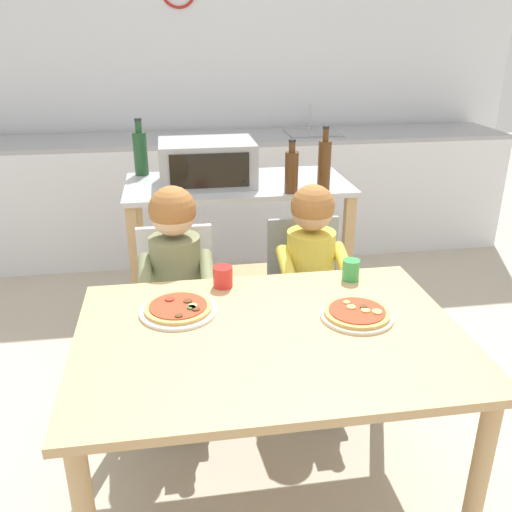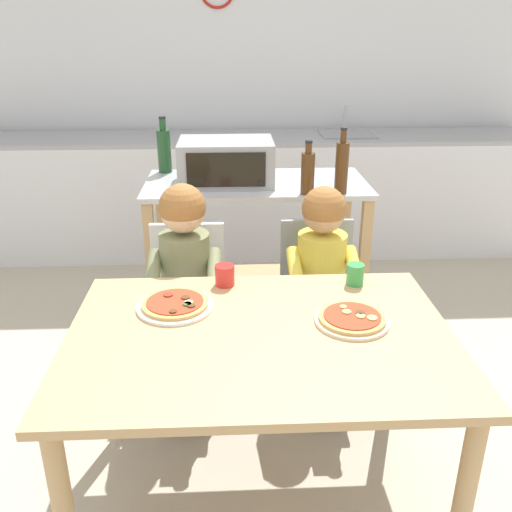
{
  "view_description": "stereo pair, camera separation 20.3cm",
  "coord_description": "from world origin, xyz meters",
  "px_view_note": "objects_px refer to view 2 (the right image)",
  "views": [
    {
      "loc": [
        -0.29,
        -1.55,
        1.66
      ],
      "look_at": [
        0.0,
        0.3,
        0.88
      ],
      "focal_mm": 38.6,
      "sensor_mm": 36.0,
      "label": 1
    },
    {
      "loc": [
        -0.09,
        -1.57,
        1.66
      ],
      "look_at": [
        0.0,
        0.3,
        0.88
      ],
      "focal_mm": 38.6,
      "sensor_mm": 36.0,
      "label": 2
    }
  ],
  "objects_px": {
    "kitchen_island_cart": "(256,236)",
    "child_in_yellow_shirt": "(323,270)",
    "bottle_tall_green_wine": "(164,149)",
    "toaster_oven": "(226,162)",
    "pizza_plate_white": "(175,305)",
    "dining_chair_right": "(317,294)",
    "child_in_olive_shirt": "(185,271)",
    "dining_chair_left": "(188,299)",
    "drinking_cup_red": "(225,275)",
    "dining_table": "(260,358)",
    "pizza_plate_cream": "(352,319)",
    "bottle_slim_sauce": "(342,166)",
    "bottle_clear_vinegar": "(308,172)",
    "drinking_cup_green": "(355,274)"
  },
  "relations": [
    {
      "from": "kitchen_island_cart",
      "to": "child_in_yellow_shirt",
      "type": "bearing_deg",
      "value": -64.4
    },
    {
      "from": "kitchen_island_cart",
      "to": "bottle_tall_green_wine",
      "type": "distance_m",
      "value": 0.69
    },
    {
      "from": "toaster_oven",
      "to": "pizza_plate_white",
      "type": "relative_size",
      "value": 1.72
    },
    {
      "from": "dining_chair_right",
      "to": "bottle_tall_green_wine",
      "type": "bearing_deg",
      "value": 138.45
    },
    {
      "from": "dining_chair_right",
      "to": "child_in_yellow_shirt",
      "type": "height_order",
      "value": "child_in_yellow_shirt"
    },
    {
      "from": "child_in_olive_shirt",
      "to": "child_in_yellow_shirt",
      "type": "bearing_deg",
      "value": 2.23
    },
    {
      "from": "bottle_tall_green_wine",
      "to": "dining_chair_left",
      "type": "xyz_separation_m",
      "value": [
        0.15,
        -0.7,
        -0.56
      ]
    },
    {
      "from": "dining_chair_right",
      "to": "drinking_cup_red",
      "type": "height_order",
      "value": "dining_chair_right"
    },
    {
      "from": "kitchen_island_cart",
      "to": "dining_chair_left",
      "type": "distance_m",
      "value": 0.6
    },
    {
      "from": "bottle_tall_green_wine",
      "to": "child_in_olive_shirt",
      "type": "distance_m",
      "value": 0.91
    },
    {
      "from": "dining_table",
      "to": "dining_chair_right",
      "type": "relative_size",
      "value": 1.57
    },
    {
      "from": "pizza_plate_white",
      "to": "pizza_plate_cream",
      "type": "height_order",
      "value": "same"
    },
    {
      "from": "dining_chair_left",
      "to": "dining_table",
      "type": "bearing_deg",
      "value": -68.08
    },
    {
      "from": "dining_table",
      "to": "dining_chair_left",
      "type": "height_order",
      "value": "dining_chair_left"
    },
    {
      "from": "dining_table",
      "to": "child_in_olive_shirt",
      "type": "distance_m",
      "value": 0.68
    },
    {
      "from": "bottle_tall_green_wine",
      "to": "drinking_cup_red",
      "type": "bearing_deg",
      "value": -72.83
    },
    {
      "from": "bottle_slim_sauce",
      "to": "kitchen_island_cart",
      "type": "bearing_deg",
      "value": 150.43
    },
    {
      "from": "child_in_olive_shirt",
      "to": "drinking_cup_red",
      "type": "xyz_separation_m",
      "value": [
        0.18,
        -0.24,
        0.09
      ]
    },
    {
      "from": "bottle_slim_sauce",
      "to": "child_in_olive_shirt",
      "type": "distance_m",
      "value": 0.9
    },
    {
      "from": "dining_chair_right",
      "to": "drinking_cup_red",
      "type": "xyz_separation_m",
      "value": [
        -0.43,
        -0.39,
        0.29
      ]
    },
    {
      "from": "toaster_oven",
      "to": "pizza_plate_cream",
      "type": "height_order",
      "value": "toaster_oven"
    },
    {
      "from": "pizza_plate_cream",
      "to": "bottle_tall_green_wine",
      "type": "bearing_deg",
      "value": 118.93
    },
    {
      "from": "pizza_plate_white",
      "to": "pizza_plate_cream",
      "type": "bearing_deg",
      "value": -12.22
    },
    {
      "from": "bottle_clear_vinegar",
      "to": "pizza_plate_white",
      "type": "xyz_separation_m",
      "value": [
        -0.57,
        -0.78,
        -0.28
      ]
    },
    {
      "from": "bottle_tall_green_wine",
      "to": "drinking_cup_red",
      "type": "xyz_separation_m",
      "value": [
        0.33,
        -1.06,
        -0.27
      ]
    },
    {
      "from": "bottle_tall_green_wine",
      "to": "drinking_cup_red",
      "type": "height_order",
      "value": "bottle_tall_green_wine"
    },
    {
      "from": "child_in_yellow_shirt",
      "to": "pizza_plate_cream",
      "type": "relative_size",
      "value": 3.94
    },
    {
      "from": "dining_table",
      "to": "dining_chair_right",
      "type": "height_order",
      "value": "dining_chair_right"
    },
    {
      "from": "bottle_clear_vinegar",
      "to": "child_in_yellow_shirt",
      "type": "relative_size",
      "value": 0.26
    },
    {
      "from": "child_in_olive_shirt",
      "to": "pizza_plate_white",
      "type": "relative_size",
      "value": 3.75
    },
    {
      "from": "bottle_slim_sauce",
      "to": "child_in_olive_shirt",
      "type": "relative_size",
      "value": 0.3
    },
    {
      "from": "bottle_clear_vinegar",
      "to": "bottle_tall_green_wine",
      "type": "distance_m",
      "value": 0.86
    },
    {
      "from": "child_in_olive_shirt",
      "to": "pizza_plate_cream",
      "type": "distance_m",
      "value": 0.83
    },
    {
      "from": "bottle_slim_sauce",
      "to": "bottle_clear_vinegar",
      "type": "relative_size",
      "value": 1.22
    },
    {
      "from": "pizza_plate_white",
      "to": "drinking_cup_green",
      "type": "distance_m",
      "value": 0.71
    },
    {
      "from": "bottle_clear_vinegar",
      "to": "dining_chair_right",
      "type": "bearing_deg",
      "value": -79.85
    },
    {
      "from": "dining_chair_left",
      "to": "dining_chair_right",
      "type": "distance_m",
      "value": 0.61
    },
    {
      "from": "bottle_slim_sauce",
      "to": "dining_chair_right",
      "type": "distance_m",
      "value": 0.62
    },
    {
      "from": "toaster_oven",
      "to": "drinking_cup_green",
      "type": "xyz_separation_m",
      "value": [
        0.5,
        -0.84,
        -0.25
      ]
    },
    {
      "from": "bottle_tall_green_wine",
      "to": "child_in_yellow_shirt",
      "type": "distance_m",
      "value": 1.17
    },
    {
      "from": "bottle_tall_green_wine",
      "to": "child_in_olive_shirt",
      "type": "height_order",
      "value": "bottle_tall_green_wine"
    },
    {
      "from": "kitchen_island_cart",
      "to": "pizza_plate_cream",
      "type": "height_order",
      "value": "kitchen_island_cart"
    },
    {
      "from": "bottle_tall_green_wine",
      "to": "drinking_cup_green",
      "type": "bearing_deg",
      "value": -52.28
    },
    {
      "from": "pizza_plate_white",
      "to": "drinking_cup_red",
      "type": "height_order",
      "value": "drinking_cup_red"
    },
    {
      "from": "toaster_oven",
      "to": "pizza_plate_cream",
      "type": "relative_size",
      "value": 1.86
    },
    {
      "from": "pizza_plate_white",
      "to": "dining_chair_right",
      "type": "bearing_deg",
      "value": 43.13
    },
    {
      "from": "bottle_tall_green_wine",
      "to": "dining_table",
      "type": "distance_m",
      "value": 1.56
    },
    {
      "from": "dining_chair_right",
      "to": "pizza_plate_white",
      "type": "height_order",
      "value": "dining_chair_right"
    },
    {
      "from": "pizza_plate_cream",
      "to": "dining_chair_left",
      "type": "bearing_deg",
      "value": 132.06
    },
    {
      "from": "bottle_clear_vinegar",
      "to": "drinking_cup_red",
      "type": "height_order",
      "value": "bottle_clear_vinegar"
    }
  ]
}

